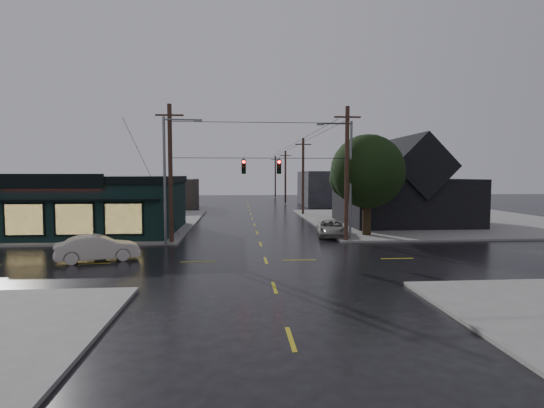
{
  "coord_description": "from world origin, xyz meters",
  "views": [
    {
      "loc": [
        -1.6,
        -24.74,
        5.1
      ],
      "look_at": [
        0.71,
        4.26,
        3.07
      ],
      "focal_mm": 28.0,
      "sensor_mm": 36.0,
      "label": 1
    }
  ],
  "objects": [
    {
      "name": "streetlight_ne",
      "position": [
        7.0,
        7.2,
        0.0
      ],
      "size": [
        5.4,
        0.3,
        9.15
      ],
      "primitive_type": null,
      "color": "slate",
      "rests_on": "ground"
    },
    {
      "name": "sedan_cream",
      "position": [
        -9.9,
        0.75,
        0.77
      ],
      "size": [
        4.95,
        3.13,
        1.54
      ],
      "primitive_type": "imported",
      "rotation": [
        0.0,
        0.0,
        1.92
      ],
      "color": "beige",
      "rests_on": "ground"
    },
    {
      "name": "utility_pole_nw",
      "position": [
        -6.5,
        6.5,
        0.0
      ],
      "size": [
        2.0,
        0.32,
        10.15
      ],
      "primitive_type": null,
      "color": "#331D16",
      "rests_on": "ground"
    },
    {
      "name": "sidewalk_ne",
      "position": [
        20.0,
        20.0,
        0.07
      ],
      "size": [
        28.0,
        28.0,
        0.15
      ],
      "primitive_type": "cube",
      "color": "slate",
      "rests_on": "ground"
    },
    {
      "name": "utility_pole_ne",
      "position": [
        6.5,
        6.5,
        0.0
      ],
      "size": [
        2.0,
        0.32,
        10.15
      ],
      "primitive_type": null,
      "color": "#331D16",
      "rests_on": "ground"
    },
    {
      "name": "utility_pole_far_a",
      "position": [
        6.5,
        28.0,
        0.0
      ],
      "size": [
        2.0,
        0.32,
        9.65
      ],
      "primitive_type": null,
      "color": "#331D16",
      "rests_on": "ground"
    },
    {
      "name": "utility_pole_far_c",
      "position": [
        6.5,
        68.0,
        0.0
      ],
      "size": [
        2.0,
        0.32,
        9.15
      ],
      "primitive_type": null,
      "color": "#331D16",
      "rests_on": "ground"
    },
    {
      "name": "ground_plane",
      "position": [
        0.0,
        0.0,
        0.0
      ],
      "size": [
        160.0,
        160.0,
        0.0
      ],
      "primitive_type": "plane",
      "color": "black"
    },
    {
      "name": "corner_tree",
      "position": [
        8.91,
        9.16,
        5.33
      ],
      "size": [
        6.03,
        6.03,
        8.22
      ],
      "color": "black",
      "rests_on": "ground"
    },
    {
      "name": "sidewalk_nw",
      "position": [
        -20.0,
        20.0,
        0.07
      ],
      "size": [
        28.0,
        28.0,
        0.15
      ],
      "primitive_type": "cube",
      "color": "slate",
      "rests_on": "ground"
    },
    {
      "name": "pizza_shop",
      "position": [
        -15.0,
        12.94,
        2.56
      ],
      "size": [
        16.3,
        12.34,
        4.9
      ],
      "color": "black",
      "rests_on": "ground"
    },
    {
      "name": "suv_silver",
      "position": [
        6.0,
        9.38,
        0.66
      ],
      "size": [
        2.86,
        5.02,
        1.32
      ],
      "primitive_type": "imported",
      "rotation": [
        0.0,
        0.0,
        -0.15
      ],
      "color": "gray",
      "rests_on": "ground"
    },
    {
      "name": "bg_building_east",
      "position": [
        16.0,
        45.0,
        2.8
      ],
      "size": [
        14.0,
        12.0,
        5.6
      ],
      "primitive_type": "cube",
      "color": "#25252A",
      "rests_on": "ground"
    },
    {
      "name": "bg_building_west",
      "position": [
        -14.0,
        40.0,
        2.2
      ],
      "size": [
        12.0,
        10.0,
        4.4
      ],
      "primitive_type": "cube",
      "color": "#2F2922",
      "rests_on": "ground"
    },
    {
      "name": "utility_pole_far_b",
      "position": [
        6.5,
        48.0,
        0.0
      ],
      "size": [
        2.0,
        0.32,
        9.15
      ],
      "primitive_type": null,
      "color": "#331D16",
      "rests_on": "ground"
    },
    {
      "name": "span_signal_assembly",
      "position": [
        0.1,
        6.5,
        5.7
      ],
      "size": [
        13.0,
        0.48,
        1.23
      ],
      "color": "black",
      "rests_on": "ground"
    },
    {
      "name": "ne_building",
      "position": [
        15.0,
        17.0,
        4.47
      ],
      "size": [
        12.6,
        11.6,
        8.75
      ],
      "color": "black",
      "rests_on": "ground"
    },
    {
      "name": "streetlight_nw",
      "position": [
        -6.8,
        5.8,
        0.0
      ],
      "size": [
        5.4,
        0.3,
        9.15
      ],
      "primitive_type": null,
      "color": "slate",
      "rests_on": "ground"
    }
  ]
}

